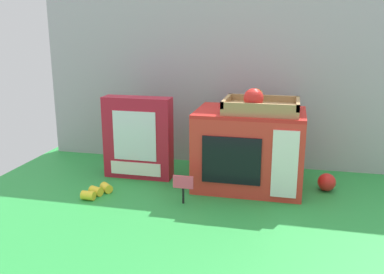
{
  "coord_description": "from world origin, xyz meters",
  "views": [
    {
      "loc": [
        0.27,
        -1.52,
        0.59
      ],
      "look_at": [
        -0.09,
        0.01,
        0.18
      ],
      "focal_mm": 40.02,
      "sensor_mm": 36.0,
      "label": 1
    }
  ],
  "objects_px": {
    "food_groups_crate": "(259,105)",
    "loose_toy_banana": "(97,191)",
    "toy_microwave": "(249,149)",
    "price_sign": "(183,185)",
    "cookie_set_box": "(138,138)",
    "loose_toy_apple": "(327,182)"
  },
  "relations": [
    {
      "from": "food_groups_crate",
      "to": "loose_toy_banana",
      "type": "bearing_deg",
      "value": -160.6
    },
    {
      "from": "toy_microwave",
      "to": "loose_toy_banana",
      "type": "distance_m",
      "value": 0.57
    },
    {
      "from": "toy_microwave",
      "to": "price_sign",
      "type": "bearing_deg",
      "value": -132.37
    },
    {
      "from": "cookie_set_box",
      "to": "loose_toy_apple",
      "type": "height_order",
      "value": "cookie_set_box"
    },
    {
      "from": "loose_toy_apple",
      "to": "cookie_set_box",
      "type": "bearing_deg",
      "value": -178.88
    },
    {
      "from": "toy_microwave",
      "to": "food_groups_crate",
      "type": "relative_size",
      "value": 1.49
    },
    {
      "from": "food_groups_crate",
      "to": "price_sign",
      "type": "xyz_separation_m",
      "value": [
        -0.23,
        -0.19,
        -0.25
      ]
    },
    {
      "from": "loose_toy_banana",
      "to": "loose_toy_apple",
      "type": "height_order",
      "value": "loose_toy_apple"
    },
    {
      "from": "loose_toy_banana",
      "to": "price_sign",
      "type": "bearing_deg",
      "value": 0.6
    },
    {
      "from": "loose_toy_banana",
      "to": "loose_toy_apple",
      "type": "xyz_separation_m",
      "value": [
        0.8,
        0.24,
        0.02
      ]
    },
    {
      "from": "loose_toy_apple",
      "to": "food_groups_crate",
      "type": "bearing_deg",
      "value": -169.98
    },
    {
      "from": "food_groups_crate",
      "to": "loose_toy_apple",
      "type": "height_order",
      "value": "food_groups_crate"
    },
    {
      "from": "price_sign",
      "to": "loose_toy_banana",
      "type": "height_order",
      "value": "price_sign"
    },
    {
      "from": "loose_toy_apple",
      "to": "toy_microwave",
      "type": "bearing_deg",
      "value": -176.55
    },
    {
      "from": "price_sign",
      "to": "loose_toy_banana",
      "type": "bearing_deg",
      "value": -179.4
    },
    {
      "from": "toy_microwave",
      "to": "food_groups_crate",
      "type": "height_order",
      "value": "food_groups_crate"
    },
    {
      "from": "toy_microwave",
      "to": "food_groups_crate",
      "type": "bearing_deg",
      "value": -39.48
    },
    {
      "from": "toy_microwave",
      "to": "loose_toy_banana",
      "type": "relative_size",
      "value": 3.11
    },
    {
      "from": "cookie_set_box",
      "to": "food_groups_crate",
      "type": "bearing_deg",
      "value": -3.7
    },
    {
      "from": "toy_microwave",
      "to": "cookie_set_box",
      "type": "distance_m",
      "value": 0.44
    },
    {
      "from": "price_sign",
      "to": "loose_toy_apple",
      "type": "xyz_separation_m",
      "value": [
        0.48,
        0.23,
        -0.03
      ]
    },
    {
      "from": "toy_microwave",
      "to": "cookie_set_box",
      "type": "relative_size",
      "value": 1.22
    }
  ]
}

